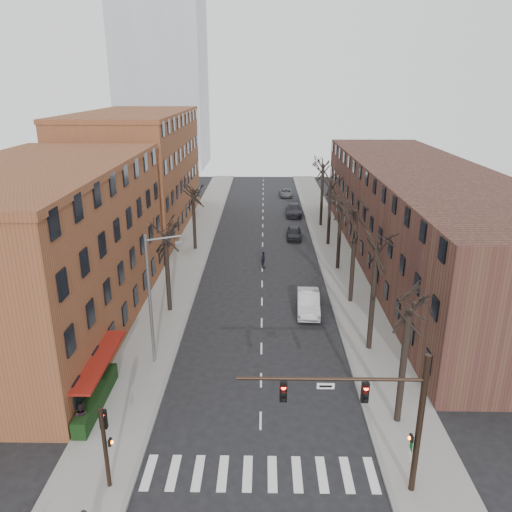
{
  "coord_description": "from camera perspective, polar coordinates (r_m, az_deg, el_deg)",
  "views": [
    {
      "loc": [
        0.12,
        -19.29,
        17.92
      ],
      "look_at": [
        -0.52,
        20.5,
        4.0
      ],
      "focal_mm": 35.0,
      "sensor_mm": 36.0,
      "label": 1
    }
  ],
  "objects": [
    {
      "name": "tree_right_c",
      "position": [
        43.82,
        10.71,
        -5.21
      ],
      "size": [
        5.2,
        5.2,
        11.6
      ],
      "primitive_type": null,
      "color": "black",
      "rests_on": "ground"
    },
    {
      "name": "tree_right_e",
      "position": [
        58.6,
        8.21,
        1.27
      ],
      "size": [
        5.2,
        5.2,
        10.8
      ],
      "primitive_type": null,
      "color": "black",
      "rests_on": "ground"
    },
    {
      "name": "building_right",
      "position": [
        53.37,
        18.25,
        4.29
      ],
      "size": [
        12.0,
        50.0,
        10.0
      ],
      "primitive_type": "cube",
      "color": "#4E3024",
      "rests_on": "ground"
    },
    {
      "name": "pedestrian_crossing",
      "position": [
        50.44,
        0.82,
        -0.45
      ],
      "size": [
        0.65,
        1.11,
        1.78
      ],
      "primitive_type": "imported",
      "rotation": [
        0.0,
        0.0,
        1.36
      ],
      "color": "black",
      "rests_on": "ground"
    },
    {
      "name": "tree_right_a",
      "position": [
        30.32,
        15.79,
        -17.79
      ],
      "size": [
        5.2,
        5.2,
        10.0
      ],
      "primitive_type": null,
      "color": "black",
      "rests_on": "ground"
    },
    {
      "name": "tree_left_b",
      "position": [
        56.75,
        -6.95,
        0.73
      ],
      "size": [
        5.2,
        5.2,
        9.5
      ],
      "primitive_type": null,
      "color": "black",
      "rests_on": "ground"
    },
    {
      "name": "sidewalk_right",
      "position": [
        57.68,
        8.73,
        1.03
      ],
      "size": [
        4.0,
        90.0,
        0.15
      ],
      "primitive_type": "cube",
      "color": "gray",
      "rests_on": "ground"
    },
    {
      "name": "tree_right_b",
      "position": [
        36.82,
        12.73,
        -10.36
      ],
      "size": [
        5.2,
        5.2,
        10.8
      ],
      "primitive_type": null,
      "color": "black",
      "rests_on": "ground"
    },
    {
      "name": "signal_mast_arm",
      "position": [
        23.36,
        14.58,
        -16.8
      ],
      "size": [
        8.14,
        0.3,
        7.2
      ],
      "color": "black",
      "rests_on": "ground"
    },
    {
      "name": "ground",
      "position": [
        26.32,
        0.45,
        -23.61
      ],
      "size": [
        160.0,
        160.0,
        0.0
      ],
      "primitive_type": "plane",
      "color": "black",
      "rests_on": "ground"
    },
    {
      "name": "building_left_near",
      "position": [
        39.72,
        -23.08,
        0.22
      ],
      "size": [
        12.0,
        26.0,
        12.0
      ],
      "primitive_type": "cube",
      "color": "brown",
      "rests_on": "ground"
    },
    {
      "name": "pedestrian_b",
      "position": [
        29.58,
        -19.32,
        -16.94
      ],
      "size": [
        0.84,
        0.68,
        1.63
      ],
      "primitive_type": "imported",
      "rotation": [
        0.0,
        0.0,
        3.06
      ],
      "color": "black",
      "rests_on": "sidewalk_left"
    },
    {
      "name": "silver_sedan",
      "position": [
        41.23,
        6.0,
        -5.31
      ],
      "size": [
        2.03,
        5.17,
        1.68
      ],
      "primitive_type": "imported",
      "rotation": [
        0.0,
        0.0,
        -0.05
      ],
      "color": "#B7B8BF",
      "rests_on": "ground"
    },
    {
      "name": "streetlight",
      "position": [
        32.79,
        -11.78,
        -4.33
      ],
      "size": [
        2.45,
        0.22,
        9.03
      ],
      "color": "slate",
      "rests_on": "ground"
    },
    {
      "name": "parked_car_far",
      "position": [
        83.2,
        3.46,
        7.23
      ],
      "size": [
        2.07,
        4.39,
        1.21
      ],
      "primitive_type": "imported",
      "rotation": [
        0.0,
        0.0,
        0.01
      ],
      "color": "#53565A",
      "rests_on": "ground"
    },
    {
      "name": "tree_right_f",
      "position": [
        66.2,
        7.38,
        3.41
      ],
      "size": [
        5.2,
        5.2,
        11.6
      ],
      "primitive_type": null,
      "color": "black",
      "rests_on": "ground"
    },
    {
      "name": "signal_pole_left",
      "position": [
        24.92,
        -16.87,
        -19.59
      ],
      "size": [
        0.47,
        0.44,
        4.4
      ],
      "color": "black",
      "rests_on": "ground"
    },
    {
      "name": "awning_left",
      "position": [
        32.42,
        -16.94,
        -15.23
      ],
      "size": [
        1.2,
        7.0,
        0.15
      ],
      "primitive_type": "cube",
      "color": "maroon",
      "rests_on": "ground"
    },
    {
      "name": "hedge",
      "position": [
        31.31,
        -17.79,
        -15.24
      ],
      "size": [
        0.8,
        6.0,
        1.0
      ],
      "primitive_type": "cube",
      "color": "black",
      "rests_on": "sidewalk_left"
    },
    {
      "name": "sidewalk_left",
      "position": [
        57.72,
        -7.22,
        1.11
      ],
      "size": [
        4.0,
        90.0,
        0.15
      ],
      "primitive_type": "cube",
      "color": "gray",
      "rests_on": "ground"
    },
    {
      "name": "parked_car_near",
      "position": [
        60.32,
        4.38,
        2.65
      ],
      "size": [
        1.85,
        4.28,
        1.44
      ],
      "primitive_type": "imported",
      "rotation": [
        0.0,
        0.0,
        -0.04
      ],
      "color": "black",
      "rests_on": "ground"
    },
    {
      "name": "tree_left_a",
      "position": [
        42.08,
        -9.8,
        -6.22
      ],
      "size": [
        5.2,
        5.2,
        9.5
      ],
      "primitive_type": null,
      "color": "black",
      "rests_on": "ground"
    },
    {
      "name": "parked_car_mid",
      "position": [
        71.13,
        4.36,
        5.29
      ],
      "size": [
        2.42,
        5.55,
        1.59
      ],
      "primitive_type": "imported",
      "rotation": [
        0.0,
        0.0,
        -0.04
      ],
      "color": "black",
      "rests_on": "ground"
    },
    {
      "name": "tree_right_d",
      "position": [
        51.12,
        9.28,
        -1.5
      ],
      "size": [
        5.2,
        5.2,
        10.0
      ],
      "primitive_type": null,
      "color": "black",
      "rests_on": "ground"
    },
    {
      "name": "building_left_far",
      "position": [
        66.21,
        -13.36,
        9.27
      ],
      "size": [
        12.0,
        28.0,
        14.0
      ],
      "primitive_type": "cube",
      "color": "brown",
      "rests_on": "ground"
    },
    {
      "name": "office_tower",
      "position": [
        117.03,
        -11.02,
        24.88
      ],
      "size": [
        18.0,
        18.0,
        60.0
      ],
      "primitive_type": "cube",
      "color": "#B2B7BF",
      "rests_on": "ground"
    }
  ]
}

